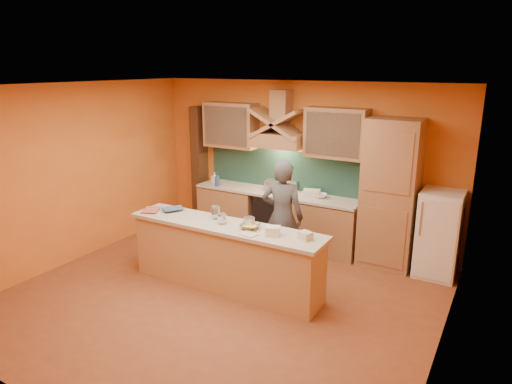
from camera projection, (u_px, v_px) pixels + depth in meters
The scene contains 36 objects.
floor at pixel (220, 297), 6.19m from camera, with size 5.50×5.00×0.01m, color brown.
ceiling at pixel (215, 86), 5.44m from camera, with size 5.50×5.00×0.01m, color white.
wall_back at pixel (300, 163), 7.90m from camera, with size 5.50×0.02×2.80m, color orange.
wall_front at pixel (44, 274), 3.73m from camera, with size 5.50×0.02×2.80m, color orange.
wall_left at pixel (73, 174), 7.14m from camera, with size 0.02×5.00×2.80m, color orange.
wall_right at pixel (448, 238), 4.49m from camera, with size 0.02×5.00×2.80m, color orange.
base_cabinet_left at pixel (231, 210), 8.51m from camera, with size 1.10×0.60×0.86m, color #A8754C.
base_cabinet_right at pixel (326, 228), 7.60m from camera, with size 1.10×0.60×0.86m, color #A8754C.
counter_top at pixel (276, 193), 7.93m from camera, with size 3.00×0.62×0.04m, color beige.
stove at pixel (276, 217), 8.05m from camera, with size 0.60×0.58×0.90m, color black.
backsplash at pixel (284, 170), 8.07m from camera, with size 3.00×0.03×0.70m, color #1B3C35.
range_hood at pixel (278, 140), 7.72m from camera, with size 0.92×0.50×0.24m, color #A8754C.
hood_chimney at pixel (281, 105), 7.65m from camera, with size 0.30×0.30×0.50m, color #A8754C.
upper_cabinet_left at pixel (231, 125), 8.22m from camera, with size 1.00×0.35×0.80m, color #A8754C.
upper_cabinet_right at pixel (336, 133), 7.26m from camera, with size 1.00×0.35×0.80m, color #A8754C.
pantry_column at pixel (390, 194), 6.92m from camera, with size 0.80×0.60×2.30m, color #A8754C.
fridge at pixel (439, 234), 6.70m from camera, with size 0.58×0.60×1.30m, color white.
trim_column_left at pixel (200, 166), 8.83m from camera, with size 0.20×0.30×2.30m, color #472816.
island_body at pixel (226, 258), 6.37m from camera, with size 2.80×0.55×0.88m, color tan.
island_top at pixel (225, 226), 6.24m from camera, with size 2.90×0.62×0.05m, color beige.
person at pixel (282, 217), 6.76m from camera, with size 0.64×0.42×1.74m, color #4C4C51.
pot_large at pixel (271, 186), 8.00m from camera, with size 0.25×0.25×0.18m, color #B9B9C0.
pot_small at pixel (284, 187), 8.01m from camera, with size 0.18×0.18×0.15m, color silver.
soap_bottle_a at pixel (215, 178), 8.48m from camera, with size 0.09×0.10×0.21m, color white.
soap_bottle_b at pixel (217, 179), 8.25m from camera, with size 0.10×0.10×0.25m, color #314C87.
bowl_back at pixel (320, 196), 7.56m from camera, with size 0.21×0.21×0.07m, color white.
dish_rack at pixel (312, 193), 7.67m from camera, with size 0.28×0.22×0.10m, color silver.
book_lower at pixel (144, 210), 6.80m from camera, with size 0.23×0.30×0.03m, color #B0563E.
book_upper at pixel (171, 207), 6.89m from camera, with size 0.22×0.30×0.02m, color #3F588C.
jar_large at pixel (216, 212), 6.44m from camera, with size 0.13×0.13×0.18m, color silver.
jar_small at pixel (222, 219), 6.24m from camera, with size 0.13×0.13×0.14m, color white.
kitchen_scale at pixel (249, 222), 6.17m from camera, with size 0.12×0.12×0.10m, color white.
mixing_bowl at pixel (250, 226), 6.05m from camera, with size 0.26×0.26×0.06m, color silver.
cloth at pixel (249, 234), 5.85m from camera, with size 0.22×0.17×0.01m, color beige.
grocery_bag_a at pixel (273, 231), 5.81m from camera, with size 0.18×0.14×0.12m, color #EDE7C3.
grocery_bag_b at pixel (305, 236), 5.68m from camera, with size 0.16×0.13×0.10m, color beige.
Camera 1 is at (3.21, -4.59, 3.05)m, focal length 32.00 mm.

